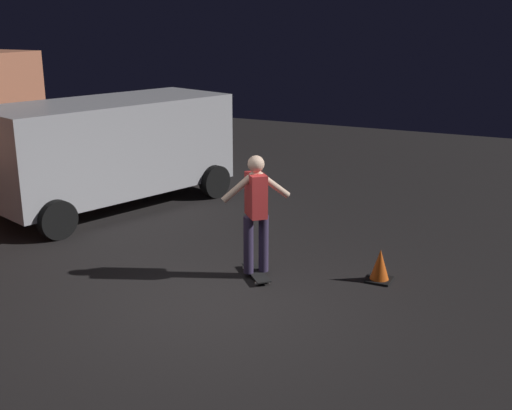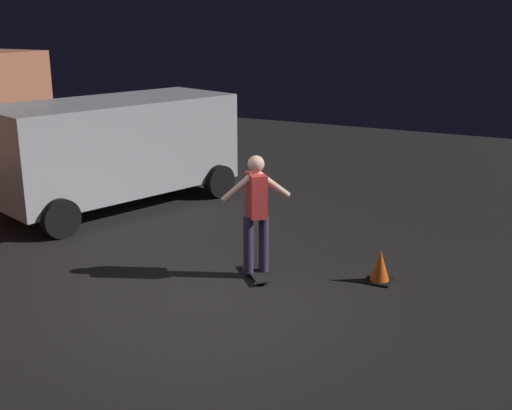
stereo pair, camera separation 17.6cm
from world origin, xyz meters
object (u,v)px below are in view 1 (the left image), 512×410
at_px(skater, 256,206).
at_px(traffic_cone, 380,266).
at_px(parked_van, 111,146).
at_px(skateboard_ridden, 256,273).

relative_size(skater, traffic_cone, 3.63).
distance_m(parked_van, skateboard_ridden, 4.63).
height_order(parked_van, skater, parked_van).
bearing_deg(skater, parked_van, 63.47).
bearing_deg(skateboard_ridden, skater, 0.00).
height_order(parked_van, skateboard_ridden, parked_van).
distance_m(parked_van, skater, 4.50).
relative_size(skateboard_ridden, traffic_cone, 1.54).
bearing_deg(skateboard_ridden, parked_van, 63.47).
bearing_deg(traffic_cone, skater, 110.40).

